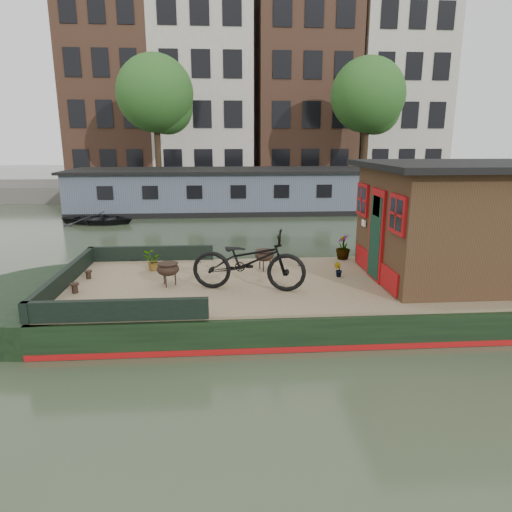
{
  "coord_description": "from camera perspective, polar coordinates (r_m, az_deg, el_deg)",
  "views": [
    {
      "loc": [
        -2.74,
        -9.02,
        3.51
      ],
      "look_at": [
        -2.04,
        0.5,
        1.07
      ],
      "focal_mm": 32.0,
      "sensor_mm": 36.0,
      "label": 1
    }
  ],
  "objects": [
    {
      "name": "ground",
      "position": [
        10.06,
        11.95,
        -6.42
      ],
      "size": [
        120.0,
        120.0,
        0.0
      ],
      "primitive_type": "plane",
      "color": "#26321F",
      "rests_on": "ground"
    },
    {
      "name": "houseboat_hull",
      "position": [
        9.68,
        4.41,
        -5.24
      ],
      "size": [
        14.01,
        4.02,
        0.6
      ],
      "color": "black",
      "rests_on": "ground"
    },
    {
      "name": "houseboat_deck",
      "position": [
        9.86,
        12.14,
        -3.02
      ],
      "size": [
        11.8,
        3.8,
        0.05
      ],
      "primitive_type": "cube",
      "color": "#8F7758",
      "rests_on": "houseboat_hull"
    },
    {
      "name": "bow_bulwark",
      "position": [
        9.69,
        -17.95,
        -2.47
      ],
      "size": [
        3.0,
        4.0,
        0.35
      ],
      "color": "black",
      "rests_on": "houseboat_deck"
    },
    {
      "name": "cabin",
      "position": [
        10.41,
        24.17,
        4.05
      ],
      "size": [
        4.0,
        3.5,
        2.42
      ],
      "color": "#311E13",
      "rests_on": "houseboat_deck"
    },
    {
      "name": "bicycle",
      "position": [
        8.84,
        -0.91,
        -0.6
      ],
      "size": [
        2.33,
        1.19,
        1.17
      ],
      "primitive_type": "imported",
      "rotation": [
        0.0,
        0.0,
        1.38
      ],
      "color": "black",
      "rests_on": "houseboat_deck"
    },
    {
      "name": "potted_plant_b",
      "position": [
        9.94,
        10.23,
        -1.69
      ],
      "size": [
        0.22,
        0.21,
        0.31
      ],
      "primitive_type": "imported",
      "rotation": [
        0.0,
        0.0,
        2.53
      ],
      "color": "brown",
      "rests_on": "houseboat_deck"
    },
    {
      "name": "potted_plant_c",
      "position": [
        10.51,
        -12.82,
        -0.61
      ],
      "size": [
        0.45,
        0.42,
        0.43
      ],
      "primitive_type": "imported",
      "rotation": [
        0.0,
        0.0,
        3.37
      ],
      "color": "#B26D33",
      "rests_on": "houseboat_deck"
    },
    {
      "name": "potted_plant_d",
      "position": [
        11.4,
        10.84,
        1.14
      ],
      "size": [
        0.36,
        0.36,
        0.62
      ],
      "primitive_type": "imported",
      "rotation": [
        0.0,
        0.0,
        4.68
      ],
      "color": "#985A29",
      "rests_on": "houseboat_deck"
    },
    {
      "name": "brazier_front",
      "position": [
        9.34,
        -10.91,
        -2.26
      ],
      "size": [
        0.47,
        0.47,
        0.47
      ],
      "primitive_type": null,
      "rotation": [
        0.0,
        0.0,
        -0.07
      ],
      "color": "black",
      "rests_on": "houseboat_deck"
    },
    {
      "name": "brazier_rear",
      "position": [
        10.27,
        1.06,
        -0.5
      ],
      "size": [
        0.53,
        0.53,
        0.46
      ],
      "primitive_type": null,
      "rotation": [
        0.0,
        0.0,
        0.28
      ],
      "color": "black",
      "rests_on": "houseboat_deck"
    },
    {
      "name": "bollard_port",
      "position": [
        10.29,
        -20.2,
        -2.21
      ],
      "size": [
        0.15,
        0.15,
        0.18
      ],
      "primitive_type": "cylinder",
      "color": "black",
      "rests_on": "houseboat_deck"
    },
    {
      "name": "bollard_stbd",
      "position": [
        9.43,
        -21.71,
        -3.76
      ],
      "size": [
        0.17,
        0.17,
        0.19
      ],
      "primitive_type": "cylinder",
      "color": "black",
      "rests_on": "houseboat_deck"
    },
    {
      "name": "dinghy",
      "position": [
        20.9,
        -19.04,
        4.75
      ],
      "size": [
        3.53,
        2.91,
        0.64
      ],
      "primitive_type": "imported",
      "rotation": [
        0.0,
        0.0,
        1.31
      ],
      "color": "black",
      "rests_on": "ground"
    },
    {
      "name": "far_houseboat",
      "position": [
        23.32,
        2.58,
        8.05
      ],
      "size": [
        20.4,
        4.4,
        2.11
      ],
      "color": "#495562",
      "rests_on": "ground"
    },
    {
      "name": "quay",
      "position": [
        29.8,
        1.09,
        8.42
      ],
      "size": [
        60.0,
        6.0,
        0.9
      ],
      "primitive_type": "cube",
      "color": "#47443F",
      "rests_on": "ground"
    },
    {
      "name": "townhouse_row",
      "position": [
        36.9,
        0.34,
        21.14
      ],
      "size": [
        27.25,
        8.0,
        16.5
      ],
      "color": "brown",
      "rests_on": "ground"
    },
    {
      "name": "tree_left",
      "position": [
        28.42,
        -12.17,
        18.82
      ],
      "size": [
        4.4,
        4.4,
        7.4
      ],
      "color": "#332316",
      "rests_on": "quay"
    },
    {
      "name": "tree_right",
      "position": [
        29.56,
        14.03,
        18.54
      ],
      "size": [
        4.4,
        4.4,
        7.4
      ],
      "color": "#332316",
      "rests_on": "quay"
    }
  ]
}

